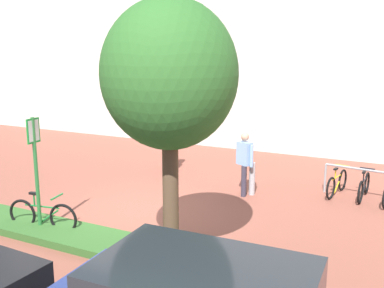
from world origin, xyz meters
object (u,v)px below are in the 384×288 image
parking_sign_post (35,158)px  bike_rack_cluster (364,186)px  tree_sidewalk (169,76)px  bollard_steel (252,179)px  person_casual_tan (169,140)px  bike_at_sign (43,215)px  person_shirt_blue (244,160)px

parking_sign_post → bike_rack_cluster: 8.20m
tree_sidewalk → bollard_steel: bearing=90.9°
parking_sign_post → person_casual_tan: bearing=90.3°
parking_sign_post → person_casual_tan: size_ratio=1.45×
bike_at_sign → person_shirt_blue: (3.05, 4.28, 0.63)m
bike_at_sign → bollard_steel: bearing=53.6°
bollard_steel → person_shirt_blue: bearing=-149.3°
bike_at_sign → person_shirt_blue: bearing=54.5°
bollard_steel → tree_sidewalk: bearing=-89.1°
bollard_steel → person_casual_tan: (-3.28, 1.27, 0.53)m
parking_sign_post → bike_rack_cluster: (6.00, 5.44, -1.28)m
person_casual_tan → person_shirt_blue: bearing=-24.1°
bike_at_sign → person_casual_tan: size_ratio=0.97×
tree_sidewalk → bollard_steel: tree_sidewalk is taller
bike_at_sign → person_casual_tan: 5.70m
bike_rack_cluster → person_shirt_blue: (-2.94, -1.09, 0.63)m
bike_at_sign → bollard_steel: 5.46m
bike_rack_cluster → person_shirt_blue: 3.20m
tree_sidewalk → person_casual_tan: size_ratio=2.74×
bike_at_sign → bollard_steel: (3.24, 4.39, 0.10)m
person_shirt_blue → bike_rack_cluster: bearing=20.4°
bike_rack_cluster → person_casual_tan: 6.07m
tree_sidewalk → bike_at_sign: (-3.31, 0.21, -3.07)m
tree_sidewalk → parking_sign_post: (-3.32, 0.14, -1.79)m
parking_sign_post → bike_at_sign: 1.29m
parking_sign_post → bike_rack_cluster: parking_sign_post is taller
tree_sidewalk → bike_at_sign: bearing=176.4°
bike_rack_cluster → bollard_steel: bearing=-160.4°
bollard_steel → person_casual_tan: person_casual_tan is taller
bike_rack_cluster → person_casual_tan: person_casual_tan is taller
bike_rack_cluster → tree_sidewalk: bearing=-115.6°
person_shirt_blue → person_casual_tan: 3.39m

